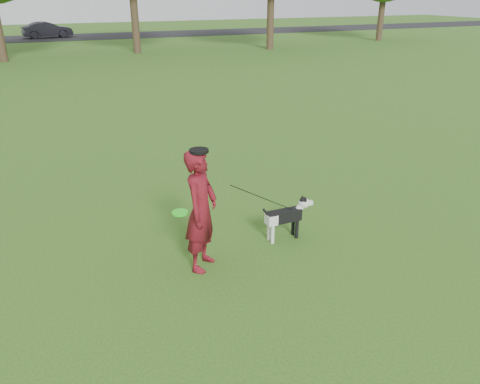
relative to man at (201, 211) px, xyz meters
name	(u,v)px	position (x,y,z in m)	size (l,w,h in m)	color
ground	(235,263)	(0.48, -0.12, -0.92)	(120.00, 120.00, 0.00)	#285116
road	(60,38)	(0.48, 39.88, -0.91)	(120.00, 7.00, 0.02)	black
man	(201,211)	(0.00, 0.00, 0.00)	(0.67, 0.44, 1.83)	#510B13
dog	(287,214)	(1.57, 0.27, -0.48)	(0.94, 0.19, 0.72)	black
car_mid	(47,30)	(-0.49, 39.88, -0.23)	(1.41, 4.04, 1.33)	black
man_held_items	(264,198)	(1.05, 0.10, -0.03)	(2.16, 0.52, 1.36)	#24E01C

